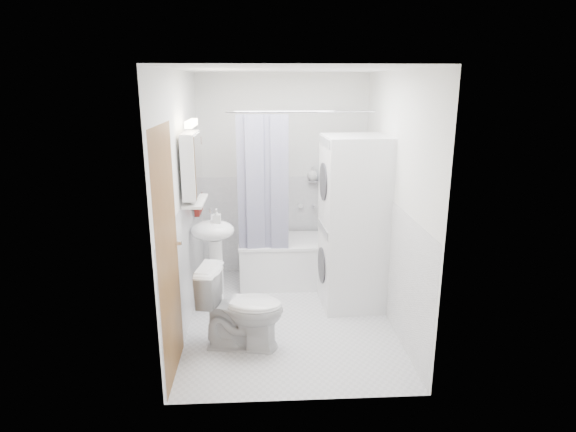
{
  "coord_description": "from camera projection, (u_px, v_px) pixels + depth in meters",
  "views": [
    {
      "loc": [
        -0.26,
        -4.38,
        2.29
      ],
      "look_at": [
        -0.01,
        0.15,
        1.03
      ],
      "focal_mm": 30.0,
      "sensor_mm": 36.0,
      "label": 1
    }
  ],
  "objects": [
    {
      "name": "bathtub",
      "position": [
        298.0,
        259.0,
        5.66
      ],
      "size": [
        1.37,
        0.65,
        0.53
      ],
      "color": "white",
      "rests_on": "ground"
    },
    {
      "name": "curtain_rod",
      "position": [
        301.0,
        112.0,
        4.94
      ],
      "size": [
        1.55,
        0.02,
        0.02
      ],
      "primitive_type": "cylinder",
      "rotation": [
        0.0,
        1.57,
        0.0
      ],
      "color": "silver",
      "rests_on": "room_walls"
    },
    {
      "name": "shelf_bottle",
      "position": [
        193.0,
        200.0,
        4.41
      ],
      "size": [
        0.07,
        0.18,
        0.07
      ],
      "primitive_type": "imported",
      "color": "gray",
      "rests_on": "shelf"
    },
    {
      "name": "medicine_cabinet",
      "position": [
        192.0,
        163.0,
        4.47
      ],
      "size": [
        0.13,
        0.5,
        0.71
      ],
      "color": "white",
      "rests_on": "room_walls"
    },
    {
      "name": "soap_pump",
      "position": [
        217.0,
        222.0,
        4.79
      ],
      "size": [
        0.08,
        0.17,
        0.08
      ],
      "primitive_type": "imported",
      "color": "gray",
      "rests_on": "sink"
    },
    {
      "name": "floor",
      "position": [
        289.0,
        318.0,
        4.84
      ],
      "size": [
        2.6,
        2.6,
        0.0
      ],
      "primitive_type": "plane",
      "color": "silver",
      "rests_on": "ground"
    },
    {
      "name": "wainscot",
      "position": [
        288.0,
        252.0,
        4.96
      ],
      "size": [
        1.98,
        2.58,
        2.58
      ],
      "color": "white",
      "rests_on": "ground"
    },
    {
      "name": "toilet",
      "position": [
        242.0,
        308.0,
        4.24
      ],
      "size": [
        0.81,
        0.54,
        0.74
      ],
      "primitive_type": "imported",
      "rotation": [
        0.0,
        0.0,
        1.41
      ],
      "color": "white",
      "rests_on": "ground"
    },
    {
      "name": "shelf_cup",
      "position": [
        197.0,
        192.0,
        4.67
      ],
      "size": [
        0.1,
        0.09,
        0.1
      ],
      "primitive_type": "imported",
      "color": "gray",
      "rests_on": "shelf"
    },
    {
      "name": "shower_caddy",
      "position": [
        318.0,
        181.0,
        5.75
      ],
      "size": [
        0.22,
        0.06,
        0.02
      ],
      "primitive_type": "cube",
      "color": "silver",
      "rests_on": "room_walls"
    },
    {
      "name": "room_walls",
      "position": [
        289.0,
        172.0,
        4.44
      ],
      "size": [
        2.6,
        2.6,
        2.6
      ],
      "color": "white",
      "rests_on": "ground"
    },
    {
      "name": "washer_dryer",
      "position": [
        353.0,
        223.0,
        4.94
      ],
      "size": [
        0.67,
        0.66,
        1.79
      ],
      "rotation": [
        0.0,
        0.0,
        0.05
      ],
      "color": "white",
      "rests_on": "ground"
    },
    {
      "name": "sink",
      "position": [
        214.0,
        244.0,
        4.88
      ],
      "size": [
        0.44,
        0.37,
        1.04
      ],
      "color": "white",
      "rests_on": "ground"
    },
    {
      "name": "tub_spout",
      "position": [
        313.0,
        206.0,
        5.84
      ],
      "size": [
        0.04,
        0.12,
        0.04
      ],
      "primitive_type": "cylinder",
      "rotation": [
        1.57,
        0.0,
        0.0
      ],
      "color": "silver",
      "rests_on": "room_walls"
    },
    {
      "name": "shelf",
      "position": [
        195.0,
        201.0,
        4.57
      ],
      "size": [
        0.18,
        0.54,
        0.02
      ],
      "primitive_type": "cube",
      "color": "silver",
      "rests_on": "room_walls"
    },
    {
      "name": "shampoo_b",
      "position": [
        323.0,
        177.0,
        5.74
      ],
      "size": [
        0.08,
        0.21,
        0.08
      ],
      "primitive_type": "imported",
      "color": "#255496",
      "rests_on": "shower_caddy"
    },
    {
      "name": "shower_curtain",
      "position": [
        263.0,
        183.0,
        5.12
      ],
      "size": [
        0.55,
        0.02,
        1.45
      ],
      "color": "#151447",
      "rests_on": "curtain_rod"
    },
    {
      "name": "towel",
      "position": [
        197.0,
        175.0,
        5.07
      ],
      "size": [
        0.07,
        0.34,
        0.82
      ],
      "color": "maroon",
      "rests_on": "room_walls"
    },
    {
      "name": "door",
      "position": [
        179.0,
        243.0,
        3.99
      ],
      "size": [
        0.05,
        2.0,
        2.0
      ],
      "color": "brown",
      "rests_on": "ground"
    },
    {
      "name": "shampoo_a",
      "position": [
        313.0,
        175.0,
        5.72
      ],
      "size": [
        0.13,
        0.17,
        0.13
      ],
      "primitive_type": "imported",
      "color": "gray",
      "rests_on": "shower_caddy"
    }
  ]
}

